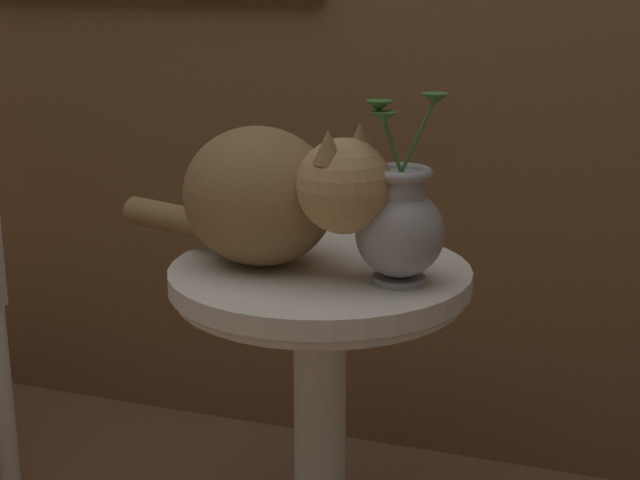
{
  "coord_description": "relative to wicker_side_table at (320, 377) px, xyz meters",
  "views": [
    {
      "loc": [
        0.78,
        -1.27,
        1.13
      ],
      "look_at": [
        0.26,
        0.23,
        0.69
      ],
      "focal_mm": 52.88,
      "sensor_mm": 36.0,
      "label": 1
    }
  ],
  "objects": [
    {
      "name": "pewter_vase_with_ivy",
      "position": [
        0.15,
        -0.04,
        0.31
      ],
      "size": [
        0.15,
        0.15,
        0.32
      ],
      "color": "#99999E",
      "rests_on": "wicker_side_table"
    },
    {
      "name": "wicker_side_table",
      "position": [
        0.0,
        0.0,
        0.0
      ],
      "size": [
        0.54,
        0.54,
        0.64
      ],
      "color": "silver",
      "rests_on": "ground_plane"
    },
    {
      "name": "cat",
      "position": [
        -0.08,
        -0.02,
        0.34
      ],
      "size": [
        0.58,
        0.32,
        0.27
      ],
      "color": "olive",
      "rests_on": "wicker_side_table"
    }
  ]
}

